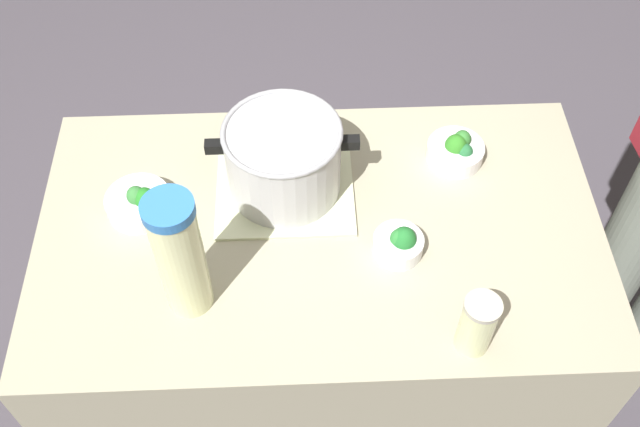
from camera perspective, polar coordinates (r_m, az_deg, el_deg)
ground_plane at (r=2.31m, az=-0.00°, el=-13.78°), size 8.00×8.00×0.00m
counter_slab at (r=1.93m, az=-0.00°, el=-8.66°), size 1.20×0.71×0.85m
dish_cloth at (r=1.64m, az=-2.72°, el=2.13°), size 0.30×0.28×0.01m
cooking_pot at (r=1.57m, az=-2.85°, el=4.31°), size 0.32×0.25×0.17m
lemonade_pitcher at (r=1.37m, az=-10.72°, el=-3.20°), size 0.09×0.09×0.30m
mason_jar at (r=1.39m, az=11.99°, el=-8.35°), size 0.07×0.07×0.14m
broccoli_bowl_front at (r=1.63m, az=-13.73°, el=0.83°), size 0.14×0.14×0.07m
broccoli_bowl_center at (r=1.52m, az=6.13°, el=-2.29°), size 0.10×0.10×0.07m
broccoli_bowl_back at (r=1.71m, az=10.43°, el=4.79°), size 0.13×0.13×0.07m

